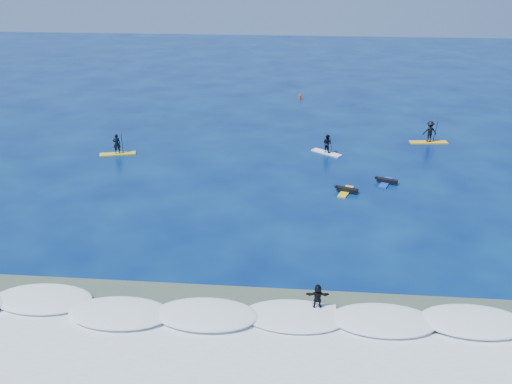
# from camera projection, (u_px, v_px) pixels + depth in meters

# --- Properties ---
(ground) EXTENTS (160.00, 160.00, 0.00)m
(ground) POSITION_uv_depth(u_px,v_px,m) (283.00, 222.00, 35.17)
(ground) COLOR #031247
(ground) RESTS_ON ground
(shallow_water) EXTENTS (90.00, 13.00, 0.01)m
(shallow_water) POSITION_uv_depth(u_px,v_px,m) (266.00, 379.00, 22.37)
(shallow_water) COLOR #3C5243
(shallow_water) RESTS_ON ground
(breaking_wave) EXTENTS (40.00, 6.00, 0.30)m
(breaking_wave) POSITION_uv_depth(u_px,v_px,m) (272.00, 318.00, 26.03)
(breaking_wave) COLOR white
(breaking_wave) RESTS_ON ground
(whitewater) EXTENTS (34.00, 5.00, 0.02)m
(whitewater) POSITION_uv_depth(u_px,v_px,m) (268.00, 362.00, 23.29)
(whitewater) COLOR silver
(whitewater) RESTS_ON ground
(sup_paddler_left) EXTENTS (2.96, 1.49, 2.02)m
(sup_paddler_left) POSITION_uv_depth(u_px,v_px,m) (117.00, 147.00, 46.27)
(sup_paddler_left) COLOR yellow
(sup_paddler_left) RESTS_ON ground
(sup_paddler_center) EXTENTS (2.53, 2.10, 1.86)m
(sup_paddler_center) POSITION_uv_depth(u_px,v_px,m) (327.00, 145.00, 46.50)
(sup_paddler_center) COLOR white
(sup_paddler_center) RESTS_ON ground
(sup_paddler_right) EXTENTS (3.26, 1.16, 2.24)m
(sup_paddler_right) POSITION_uv_depth(u_px,v_px,m) (430.00, 133.00, 48.94)
(sup_paddler_right) COLOR yellow
(sup_paddler_right) RESTS_ON ground
(prone_paddler_near) EXTENTS (1.65, 2.18, 0.44)m
(prone_paddler_near) POSITION_uv_depth(u_px,v_px,m) (346.00, 190.00, 39.31)
(prone_paddler_near) COLOR yellow
(prone_paddler_near) RESTS_ON ground
(prone_paddler_far) EXTENTS (1.63, 2.16, 0.44)m
(prone_paddler_far) POSITION_uv_depth(u_px,v_px,m) (386.00, 181.00, 40.82)
(prone_paddler_far) COLOR #1639AA
(prone_paddler_far) RESTS_ON ground
(wave_surfer) EXTENTS (1.81, 0.60, 1.29)m
(wave_surfer) POSITION_uv_depth(u_px,v_px,m) (317.00, 298.00, 26.22)
(wave_surfer) COLOR silver
(wave_surfer) RESTS_ON breaking_wave
(marker_buoy) EXTENTS (0.29, 0.29, 0.70)m
(marker_buoy) POSITION_uv_depth(u_px,v_px,m) (300.00, 97.00, 63.08)
(marker_buoy) COLOR red
(marker_buoy) RESTS_ON ground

